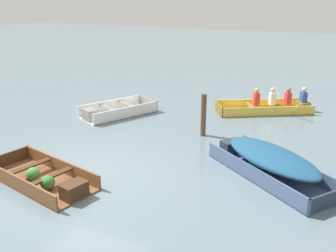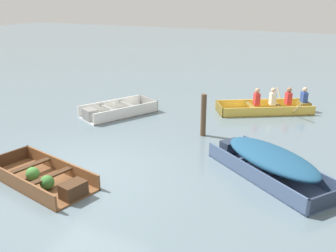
{
  "view_description": "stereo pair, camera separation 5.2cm",
  "coord_description": "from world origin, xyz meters",
  "views": [
    {
      "loc": [
        5.37,
        -6.31,
        4.08
      ],
      "look_at": [
        0.78,
        3.29,
        0.35
      ],
      "focal_mm": 40.0,
      "sensor_mm": 36.0,
      "label": 1
    },
    {
      "loc": [
        5.42,
        -6.29,
        4.08
      ],
      "look_at": [
        0.78,
        3.29,
        0.35
      ],
      "focal_mm": 40.0,
      "sensor_mm": 36.0,
      "label": 2
    }
  ],
  "objects": [
    {
      "name": "dinghy_wooden_brown_foreground",
      "position": [
        -0.47,
        -0.65,
        0.14
      ],
      "size": [
        2.97,
        1.75,
        0.37
      ],
      "color": "brown",
      "rests_on": "ground"
    },
    {
      "name": "mooring_post",
      "position": [
        1.69,
        3.87,
        0.65
      ],
      "size": [
        0.17,
        0.17,
        1.31
      ],
      "primitive_type": "cylinder",
      "color": "brown",
      "rests_on": "ground"
    },
    {
      "name": "skiff_slate_blue_near_moored",
      "position": [
        4.08,
        2.0,
        0.4
      ],
      "size": [
        3.43,
        2.94,
        0.68
      ],
      "color": "#475B7F",
      "rests_on": "ground"
    },
    {
      "name": "rowboat_yellow_with_crew",
      "position": [
        3.06,
        7.29,
        0.22
      ],
      "size": [
        3.5,
        2.85,
        0.9
      ],
      "color": "#E5BC47",
      "rests_on": "ground"
    },
    {
      "name": "skiff_white_mid_moored",
      "position": [
        -1.85,
        4.42,
        0.15
      ],
      "size": [
        2.24,
        2.89,
        0.41
      ],
      "color": "white",
      "rests_on": "ground"
    },
    {
      "name": "ground_plane",
      "position": [
        0.0,
        0.0,
        0.0
      ],
      "size": [
        80.0,
        80.0,
        0.0
      ],
      "primitive_type": "plane",
      "color": "slate"
    }
  ]
}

